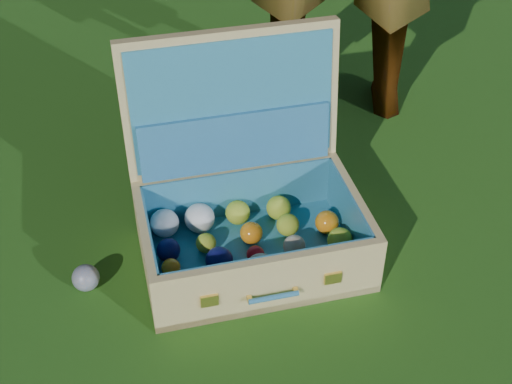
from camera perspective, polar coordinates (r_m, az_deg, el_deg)
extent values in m
plane|color=#215114|center=(1.78, 1.36, -4.44)|extent=(60.00, 60.00, 0.00)
sphere|color=#385D93|center=(1.70, -13.46, -6.69)|extent=(0.06, 0.06, 0.06)
cube|color=#DABD75|center=(1.74, -0.25, -5.23)|extent=(0.61, 0.51, 0.02)
cube|color=#DABD75|center=(1.58, 1.19, -7.45)|extent=(0.50, 0.20, 0.16)
cube|color=#DABD75|center=(1.81, -1.50, -0.15)|extent=(0.50, 0.20, 0.16)
cube|color=#DABD75|center=(1.66, -8.73, -4.92)|extent=(0.13, 0.30, 0.16)
cube|color=#DABD75|center=(1.75, 7.77, -2.17)|extent=(0.13, 0.30, 0.16)
cube|color=teal|center=(1.73, -0.25, -4.94)|extent=(0.56, 0.46, 0.01)
cube|color=teal|center=(1.58, 1.08, -6.90)|extent=(0.46, 0.17, 0.14)
cube|color=teal|center=(1.80, -1.42, -0.15)|extent=(0.46, 0.17, 0.14)
cube|color=teal|center=(1.66, -8.35, -4.61)|extent=(0.11, 0.29, 0.14)
cube|color=teal|center=(1.74, 7.42, -2.00)|extent=(0.11, 0.29, 0.14)
cube|color=#DABD75|center=(1.71, -1.98, 7.34)|extent=(0.52, 0.25, 0.35)
cube|color=teal|center=(1.69, -1.85, 7.10)|extent=(0.47, 0.21, 0.31)
cube|color=teal|center=(1.73, -1.65, 4.05)|extent=(0.45, 0.19, 0.15)
cube|color=#F2C659|center=(1.55, -3.74, -8.68)|extent=(0.04, 0.02, 0.03)
cube|color=#F2C659|center=(1.60, 6.17, -6.86)|extent=(0.04, 0.02, 0.03)
cylinder|color=teal|center=(1.57, 1.42, -8.43)|extent=(0.11, 0.05, 0.01)
cube|color=#F2C659|center=(1.56, -0.52, -8.59)|extent=(0.02, 0.02, 0.01)
cube|color=#F2C659|center=(1.58, 3.20, -7.90)|extent=(0.02, 0.02, 0.01)
sphere|color=orange|center=(1.61, -6.51, -7.83)|extent=(0.06, 0.06, 0.06)
sphere|color=silver|center=(1.62, -3.01, -7.59)|extent=(0.05, 0.05, 0.05)
sphere|color=beige|center=(1.63, 0.42, -6.28)|extent=(0.08, 0.08, 0.08)
sphere|color=orange|center=(1.65, 3.94, -5.99)|extent=(0.07, 0.07, 0.07)
sphere|color=red|center=(1.68, 7.65, -5.90)|extent=(0.04, 0.04, 0.04)
sphere|color=orange|center=(1.67, -6.82, -6.05)|extent=(0.04, 0.04, 0.04)
sphere|color=#0D0E45|center=(1.66, -2.96, -5.48)|extent=(0.06, 0.06, 0.06)
sphere|color=red|center=(1.69, -0.04, -5.02)|extent=(0.04, 0.04, 0.04)
sphere|color=beige|center=(1.71, 3.09, -4.32)|extent=(0.05, 0.05, 0.05)
sphere|color=#C1D032|center=(1.73, 6.73, -3.83)|extent=(0.06, 0.06, 0.06)
sphere|color=#0D0E45|center=(1.70, -7.02, -4.64)|extent=(0.06, 0.06, 0.06)
sphere|color=#C1D032|center=(1.72, -4.02, -4.09)|extent=(0.05, 0.05, 0.05)
sphere|color=orange|center=(1.74, -0.38, -3.30)|extent=(0.06, 0.06, 0.06)
sphere|color=#C1D032|center=(1.76, 2.56, -2.64)|extent=(0.06, 0.06, 0.06)
sphere|color=orange|center=(1.77, 5.70, -2.42)|extent=(0.06, 0.06, 0.06)
sphere|color=silver|center=(1.77, -7.33, -2.48)|extent=(0.07, 0.07, 0.07)
sphere|color=silver|center=(1.77, -4.54, -2.09)|extent=(0.08, 0.08, 0.08)
sphere|color=#C1D032|center=(1.79, -1.47, -1.65)|extent=(0.06, 0.06, 0.06)
sphere|color=#C1D032|center=(1.81, 1.82, -1.27)|extent=(0.06, 0.06, 0.06)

